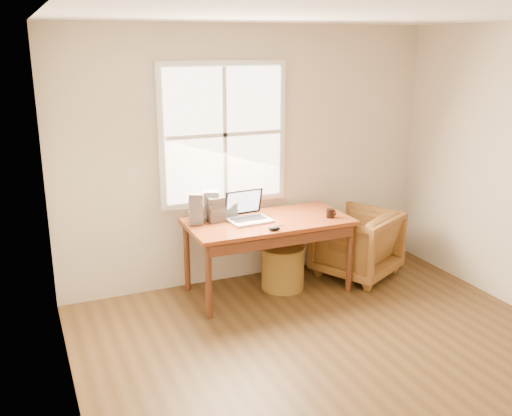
{
  "coord_description": "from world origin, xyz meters",
  "views": [
    {
      "loc": [
        -2.22,
        -3.05,
        2.42
      ],
      "look_at": [
        -0.2,
        1.65,
        0.93
      ],
      "focal_mm": 40.0,
      "sensor_mm": 36.0,
      "label": 1
    }
  ],
  "objects_px": {
    "armchair": "(356,243)",
    "cd_stack_a": "(212,205)",
    "coffee_mug": "(330,213)",
    "wicker_stool": "(283,268)",
    "desk": "(268,222)",
    "laptop": "(250,206)"
  },
  "relations": [
    {
      "from": "wicker_stool",
      "to": "coffee_mug",
      "type": "xyz_separation_m",
      "value": [
        0.43,
        -0.18,
        0.58
      ]
    },
    {
      "from": "laptop",
      "to": "cd_stack_a",
      "type": "xyz_separation_m",
      "value": [
        -0.32,
        0.21,
        -0.02
      ]
    },
    {
      "from": "desk",
      "to": "cd_stack_a",
      "type": "xyz_separation_m",
      "value": [
        -0.51,
        0.22,
        0.17
      ]
    },
    {
      "from": "wicker_stool",
      "to": "laptop",
      "type": "xyz_separation_m",
      "value": [
        -0.35,
        0.01,
        0.7
      ]
    },
    {
      "from": "laptop",
      "to": "cd_stack_a",
      "type": "distance_m",
      "value": 0.38
    },
    {
      "from": "wicker_stool",
      "to": "cd_stack_a",
      "type": "bearing_deg",
      "value": 161.71
    },
    {
      "from": "coffee_mug",
      "to": "cd_stack_a",
      "type": "bearing_deg",
      "value": 161.17
    },
    {
      "from": "coffee_mug",
      "to": "cd_stack_a",
      "type": "distance_m",
      "value": 1.17
    },
    {
      "from": "desk",
      "to": "armchair",
      "type": "height_order",
      "value": "desk"
    },
    {
      "from": "desk",
      "to": "laptop",
      "type": "xyz_separation_m",
      "value": [
        -0.19,
        0.01,
        0.18
      ]
    },
    {
      "from": "laptop",
      "to": "cd_stack_a",
      "type": "bearing_deg",
      "value": 142.62
    },
    {
      "from": "cd_stack_a",
      "to": "armchair",
      "type": "bearing_deg",
      "value": -8.2
    },
    {
      "from": "laptop",
      "to": "coffee_mug",
      "type": "xyz_separation_m",
      "value": [
        0.78,
        -0.19,
        -0.12
      ]
    },
    {
      "from": "laptop",
      "to": "coffee_mug",
      "type": "distance_m",
      "value": 0.81
    },
    {
      "from": "wicker_stool",
      "to": "cd_stack_a",
      "type": "height_order",
      "value": "cd_stack_a"
    },
    {
      "from": "cd_stack_a",
      "to": "wicker_stool",
      "type": "bearing_deg",
      "value": -18.29
    },
    {
      "from": "armchair",
      "to": "laptop",
      "type": "bearing_deg",
      "value": -28.21
    },
    {
      "from": "coffee_mug",
      "to": "wicker_stool",
      "type": "bearing_deg",
      "value": 158.38
    },
    {
      "from": "armchair",
      "to": "cd_stack_a",
      "type": "relative_size",
      "value": 2.68
    },
    {
      "from": "laptop",
      "to": "desk",
      "type": "bearing_deg",
      "value": -6.89
    },
    {
      "from": "desk",
      "to": "cd_stack_a",
      "type": "distance_m",
      "value": 0.58
    },
    {
      "from": "desk",
      "to": "armchair",
      "type": "distance_m",
      "value": 1.1
    }
  ]
}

